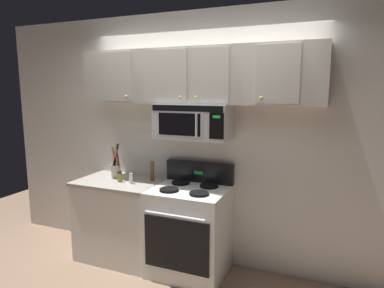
{
  "coord_description": "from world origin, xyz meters",
  "views": [
    {
      "loc": [
        1.28,
        -2.6,
        1.9
      ],
      "look_at": [
        0.0,
        0.49,
        1.35
      ],
      "focal_mm": 31.52,
      "sensor_mm": 36.0,
      "label": 1
    }
  ],
  "objects": [
    {
      "name": "spice_jar",
      "position": [
        -0.8,
        0.37,
        0.96
      ],
      "size": [
        0.05,
        0.05,
        0.11
      ],
      "color": "olive",
      "rests_on": "counter_segment"
    },
    {
      "name": "counter_segment",
      "position": [
        -0.84,
        0.43,
        0.45
      ],
      "size": [
        0.93,
        0.65,
        0.9
      ],
      "color": "white",
      "rests_on": "ground_plane"
    },
    {
      "name": "back_wall",
      "position": [
        0.0,
        0.79,
        1.35
      ],
      "size": [
        5.2,
        0.1,
        2.7
      ],
      "primitive_type": "cube",
      "color": "silver",
      "rests_on": "ground_plane"
    },
    {
      "name": "upper_cabinets",
      "position": [
        -0.0,
        0.57,
        2.02
      ],
      "size": [
        2.5,
        0.36,
        0.55
      ],
      "color": "#BCB7AD"
    },
    {
      "name": "pepper_mill",
      "position": [
        -0.5,
        0.55,
        1.01
      ],
      "size": [
        0.04,
        0.04,
        0.22
      ],
      "primitive_type": "cylinder",
      "color": "brown",
      "rests_on": "counter_segment"
    },
    {
      "name": "over_range_microwave",
      "position": [
        -0.0,
        0.54,
        1.58
      ],
      "size": [
        0.76,
        0.43,
        0.35
      ],
      "color": "#B7BABF"
    },
    {
      "name": "salt_shaker",
      "position": [
        -0.65,
        0.36,
        0.96
      ],
      "size": [
        0.04,
        0.04,
        0.11
      ],
      "color": "white",
      "rests_on": "counter_segment"
    },
    {
      "name": "utensil_crock_cream",
      "position": [
        -0.97,
        0.54,
        1.01
      ],
      "size": [
        0.12,
        0.11,
        0.39
      ],
      "color": "beige",
      "rests_on": "counter_segment"
    },
    {
      "name": "stove_range",
      "position": [
        0.0,
        0.42,
        0.47
      ],
      "size": [
        0.76,
        0.69,
        1.12
      ],
      "color": "white",
      "rests_on": "ground_plane"
    }
  ]
}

